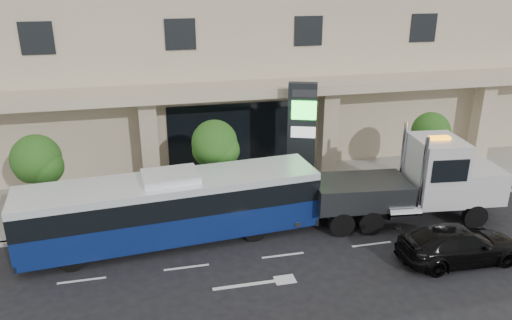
{
  "coord_description": "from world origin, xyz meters",
  "views": [
    {
      "loc": [
        -5.14,
        -18.77,
        11.1
      ],
      "look_at": [
        -0.34,
        2.0,
        2.99
      ],
      "focal_mm": 35.0,
      "sensor_mm": 36.0,
      "label": 1
    }
  ],
  "objects_px": {
    "city_bus": "(172,207)",
    "tow_truck": "(415,184)",
    "black_sedan": "(459,244)",
    "signage_pylon": "(301,137)"
  },
  "relations": [
    {
      "from": "city_bus",
      "to": "tow_truck",
      "type": "relative_size",
      "value": 1.28
    },
    {
      "from": "tow_truck",
      "to": "signage_pylon",
      "type": "xyz_separation_m",
      "value": [
        -4.19,
        4.31,
        1.21
      ]
    },
    {
      "from": "black_sedan",
      "to": "signage_pylon",
      "type": "relative_size",
      "value": 0.89
    },
    {
      "from": "signage_pylon",
      "to": "black_sedan",
      "type": "bearing_deg",
      "value": -42.45
    },
    {
      "from": "tow_truck",
      "to": "black_sedan",
      "type": "bearing_deg",
      "value": -83.7
    },
    {
      "from": "tow_truck",
      "to": "black_sedan",
      "type": "xyz_separation_m",
      "value": [
        0.01,
        -3.66,
        -1.12
      ]
    },
    {
      "from": "city_bus",
      "to": "tow_truck",
      "type": "xyz_separation_m",
      "value": [
        11.14,
        -0.6,
        0.23
      ]
    },
    {
      "from": "tow_truck",
      "to": "black_sedan",
      "type": "relative_size",
      "value": 1.95
    },
    {
      "from": "black_sedan",
      "to": "signage_pylon",
      "type": "bearing_deg",
      "value": 28.55
    },
    {
      "from": "black_sedan",
      "to": "signage_pylon",
      "type": "height_order",
      "value": "signage_pylon"
    }
  ]
}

